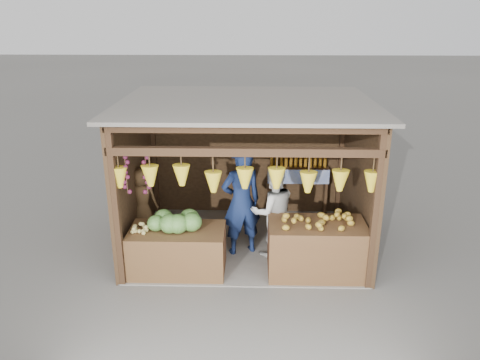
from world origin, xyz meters
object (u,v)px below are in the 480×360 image
man_standing (241,202)px  woman_standing (273,212)px  counter_right (316,249)px  vendor_seated (142,199)px  counter_left (178,251)px

man_standing → woman_standing: bearing=153.1°
counter_right → vendor_seated: bearing=161.9°
man_standing → vendor_seated: man_standing is taller
counter_right → man_standing: man_standing is taller
man_standing → counter_right: bearing=129.9°
counter_left → woman_standing: woman_standing is taller
counter_left → man_standing: size_ratio=0.79×
woman_standing → vendor_seated: 2.38m
counter_right → man_standing: (-1.24, 0.68, 0.53)m
counter_left → vendor_seated: 1.35m
vendor_seated → counter_right: bearing=172.4°
counter_right → man_standing: bearing=151.2°
counter_left → woman_standing: bearing=21.3°
man_standing → vendor_seated: (-1.80, 0.31, -0.08)m
counter_left → man_standing: (1.03, 0.67, 0.60)m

